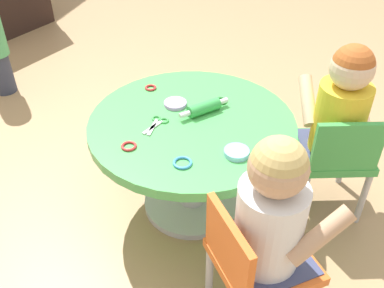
{
  "coord_description": "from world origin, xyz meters",
  "views": [
    {
      "loc": [
        -1.39,
        -0.4,
        1.47
      ],
      "look_at": [
        0.0,
        0.0,
        0.35
      ],
      "focal_mm": 40.79,
      "sensor_mm": 36.0,
      "label": 1
    }
  ],
  "objects_px": {
    "rolling_pin": "(204,108)",
    "child_chair_right": "(334,155)",
    "craft_scissors": "(157,123)",
    "craft_table": "(192,144)",
    "seated_child_left": "(273,210)",
    "seated_child_right": "(342,105)",
    "child_chair_left": "(254,263)"
  },
  "relations": [
    {
      "from": "child_chair_left",
      "to": "seated_child_left",
      "type": "relative_size",
      "value": 1.05
    },
    {
      "from": "child_chair_right",
      "to": "craft_scissors",
      "type": "distance_m",
      "value": 0.76
    },
    {
      "from": "seated_child_right",
      "to": "rolling_pin",
      "type": "height_order",
      "value": "seated_child_right"
    },
    {
      "from": "seated_child_left",
      "to": "craft_scissors",
      "type": "bearing_deg",
      "value": 51.47
    },
    {
      "from": "child_chair_right",
      "to": "seated_child_left",
      "type": "bearing_deg",
      "value": 161.96
    },
    {
      "from": "craft_table",
      "to": "craft_scissors",
      "type": "relative_size",
      "value": 6.02
    },
    {
      "from": "rolling_pin",
      "to": "craft_scissors",
      "type": "xyz_separation_m",
      "value": [
        -0.13,
        0.16,
        -0.02
      ]
    },
    {
      "from": "rolling_pin",
      "to": "craft_table",
      "type": "bearing_deg",
      "value": 156.13
    },
    {
      "from": "seated_child_left",
      "to": "child_chair_right",
      "type": "distance_m",
      "value": 0.69
    },
    {
      "from": "seated_child_left",
      "to": "rolling_pin",
      "type": "height_order",
      "value": "seated_child_left"
    },
    {
      "from": "seated_child_left",
      "to": "rolling_pin",
      "type": "distance_m",
      "value": 0.64
    },
    {
      "from": "seated_child_left",
      "to": "child_chair_right",
      "type": "relative_size",
      "value": 0.95
    },
    {
      "from": "child_chair_right",
      "to": "craft_table",
      "type": "bearing_deg",
      "value": 104.6
    },
    {
      "from": "craft_table",
      "to": "child_chair_left",
      "type": "relative_size",
      "value": 1.57
    },
    {
      "from": "craft_table",
      "to": "seated_child_right",
      "type": "height_order",
      "value": "seated_child_right"
    },
    {
      "from": "rolling_pin",
      "to": "craft_scissors",
      "type": "height_order",
      "value": "rolling_pin"
    },
    {
      "from": "craft_table",
      "to": "craft_scissors",
      "type": "bearing_deg",
      "value": 113.84
    },
    {
      "from": "seated_child_left",
      "to": "seated_child_right",
      "type": "height_order",
      "value": "same"
    },
    {
      "from": "rolling_pin",
      "to": "child_chair_right",
      "type": "bearing_deg",
      "value": -81.66
    },
    {
      "from": "child_chair_right",
      "to": "seated_child_right",
      "type": "distance_m",
      "value": 0.23
    },
    {
      "from": "child_chair_left",
      "to": "seated_child_right",
      "type": "xyz_separation_m",
      "value": [
        0.68,
        -0.22,
        0.23
      ]
    },
    {
      "from": "child_chair_left",
      "to": "seated_child_right",
      "type": "bearing_deg",
      "value": -17.91
    },
    {
      "from": "craft_scissors",
      "to": "seated_child_left",
      "type": "bearing_deg",
      "value": -128.53
    },
    {
      "from": "seated_child_right",
      "to": "seated_child_left",
      "type": "bearing_deg",
      "value": 163.93
    },
    {
      "from": "seated_child_right",
      "to": "craft_scissors",
      "type": "bearing_deg",
      "value": 109.44
    },
    {
      "from": "craft_scissors",
      "to": "craft_table",
      "type": "bearing_deg",
      "value": -66.16
    },
    {
      "from": "craft_table",
      "to": "seated_child_left",
      "type": "height_order",
      "value": "seated_child_left"
    },
    {
      "from": "child_chair_right",
      "to": "rolling_pin",
      "type": "xyz_separation_m",
      "value": [
        -0.08,
        0.55,
        0.19
      ]
    },
    {
      "from": "child_chair_left",
      "to": "rolling_pin",
      "type": "distance_m",
      "value": 0.67
    },
    {
      "from": "child_chair_left",
      "to": "craft_table",
      "type": "bearing_deg",
      "value": 35.65
    },
    {
      "from": "craft_table",
      "to": "child_chair_right",
      "type": "bearing_deg",
      "value": -75.4
    },
    {
      "from": "child_chair_right",
      "to": "seated_child_right",
      "type": "height_order",
      "value": "seated_child_right"
    }
  ]
}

